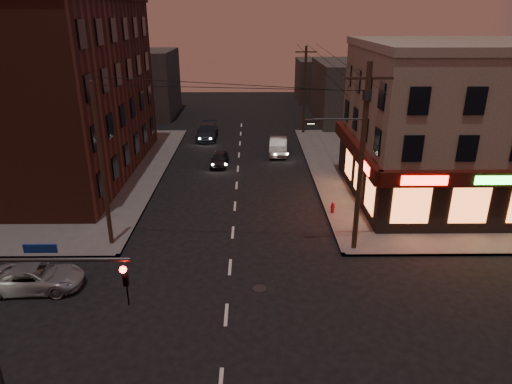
{
  "coord_description": "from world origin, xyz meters",
  "views": [
    {
      "loc": [
        1.11,
        -16.56,
        12.28
      ],
      "look_at": [
        1.38,
        6.5,
        3.2
      ],
      "focal_mm": 32.0,
      "sensor_mm": 36.0,
      "label": 1
    }
  ],
  "objects_px": {
    "sedan_near": "(219,159)",
    "fire_hydrant": "(333,207)",
    "suv_cross": "(36,278)",
    "sedan_far": "(207,132)",
    "sedan_mid": "(278,146)"
  },
  "relations": [
    {
      "from": "sedan_near",
      "to": "sedan_mid",
      "type": "distance_m",
      "value": 6.28
    },
    {
      "from": "sedan_near",
      "to": "sedan_mid",
      "type": "bearing_deg",
      "value": 36.39
    },
    {
      "from": "sedan_near",
      "to": "sedan_far",
      "type": "bearing_deg",
      "value": 104.6
    },
    {
      "from": "sedan_mid",
      "to": "sedan_near",
      "type": "bearing_deg",
      "value": -142.88
    },
    {
      "from": "sedan_mid",
      "to": "fire_hydrant",
      "type": "relative_size",
      "value": 6.24
    },
    {
      "from": "suv_cross",
      "to": "fire_hydrant",
      "type": "relative_size",
      "value": 6.01
    },
    {
      "from": "suv_cross",
      "to": "sedan_mid",
      "type": "distance_m",
      "value": 25.59
    },
    {
      "from": "suv_cross",
      "to": "sedan_far",
      "type": "relative_size",
      "value": 0.87
    },
    {
      "from": "sedan_far",
      "to": "sedan_mid",
      "type": "bearing_deg",
      "value": -38.04
    },
    {
      "from": "sedan_near",
      "to": "fire_hydrant",
      "type": "height_order",
      "value": "sedan_near"
    },
    {
      "from": "sedan_near",
      "to": "fire_hydrant",
      "type": "relative_size",
      "value": 4.75
    },
    {
      "from": "sedan_far",
      "to": "suv_cross",
      "type": "bearing_deg",
      "value": -101.09
    },
    {
      "from": "suv_cross",
      "to": "sedan_near",
      "type": "bearing_deg",
      "value": -23.88
    },
    {
      "from": "suv_cross",
      "to": "sedan_far",
      "type": "xyz_separation_m",
      "value": [
        5.67,
        27.82,
        0.12
      ]
    },
    {
      "from": "sedan_far",
      "to": "fire_hydrant",
      "type": "xyz_separation_m",
      "value": [
        9.85,
        -19.45,
        -0.18
      ]
    }
  ]
}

